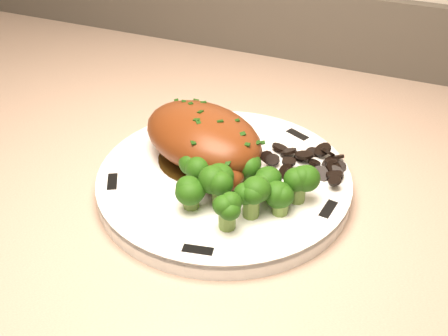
% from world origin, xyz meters
% --- Properties ---
extents(plate, '(0.38, 0.38, 0.02)m').
position_xyz_m(plate, '(0.14, 1.60, 0.96)').
color(plate, white).
rests_on(plate, counter).
extents(rim_accent_0, '(0.01, 0.03, 0.00)m').
position_xyz_m(rim_accent_0, '(0.27, 1.59, 0.97)').
color(rim_accent_0, black).
rests_on(rim_accent_0, plate).
extents(rim_accent_1, '(0.03, 0.02, 0.00)m').
position_xyz_m(rim_accent_1, '(0.20, 1.72, 0.97)').
color(rim_accent_1, black).
rests_on(rim_accent_1, plate).
extents(rim_accent_2, '(0.03, 0.03, 0.00)m').
position_xyz_m(rim_accent_2, '(0.05, 1.69, 0.97)').
color(rim_accent_2, black).
rests_on(rim_accent_2, plate).
extents(rim_accent_3, '(0.02, 0.03, 0.00)m').
position_xyz_m(rim_accent_3, '(0.03, 1.54, 0.97)').
color(rim_accent_3, black).
rests_on(rim_accent_3, plate).
extents(rim_accent_4, '(0.03, 0.02, 0.00)m').
position_xyz_m(rim_accent_4, '(0.17, 1.48, 0.97)').
color(rim_accent_4, black).
rests_on(rim_accent_4, plate).
extents(gravy_pool, '(0.11, 0.11, 0.00)m').
position_xyz_m(gravy_pool, '(0.11, 1.63, 0.97)').
color(gravy_pool, '#322109').
rests_on(gravy_pool, plate).
extents(chicken_breast, '(0.19, 0.16, 0.06)m').
position_xyz_m(chicken_breast, '(0.11, 1.62, 1.00)').
color(chicken_breast, brown).
rests_on(chicken_breast, plate).
extents(mushroom_pile, '(0.09, 0.07, 0.03)m').
position_xyz_m(mushroom_pile, '(0.22, 1.65, 0.97)').
color(mushroom_pile, black).
rests_on(mushroom_pile, plate).
extents(broccoli_florets, '(0.14, 0.11, 0.04)m').
position_xyz_m(broccoli_florets, '(0.18, 1.57, 0.99)').
color(broccoli_florets, olive).
rests_on(broccoli_florets, plate).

